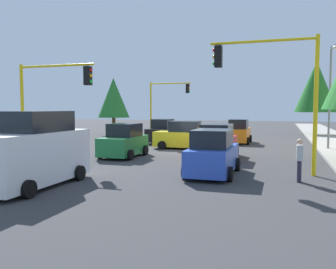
{
  "coord_description": "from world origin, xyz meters",
  "views": [
    {
      "loc": [
        21.99,
        6.15,
        2.88
      ],
      "look_at": [
        0.66,
        -0.77,
        1.2
      ],
      "focal_mm": 37.54,
      "sensor_mm": 36.0,
      "label": 1
    }
  ],
  "objects": [
    {
      "name": "ground_plane",
      "position": [
        0.0,
        0.0,
        0.0
      ],
      "size": [
        120.0,
        120.0,
        0.0
      ],
      "primitive_type": "plane",
      "color": "#353538"
    },
    {
      "name": "lane_arrow_near",
      "position": [
        11.51,
        -3.0,
        0.01
      ],
      "size": [
        2.4,
        1.1,
        1.1
      ],
      "color": "silver",
      "rests_on": "ground"
    },
    {
      "name": "traffic_signal_near_left",
      "position": [
        6.0,
        5.74,
        4.19
      ],
      "size": [
        0.36,
        4.59,
        5.94
      ],
      "color": "yellow",
      "rests_on": "ground"
    },
    {
      "name": "traffic_signal_near_right",
      "position": [
        6.0,
        -5.63,
        3.75
      ],
      "size": [
        0.36,
        4.59,
        5.27
      ],
      "color": "yellow",
      "rests_on": "ground"
    },
    {
      "name": "traffic_signal_far_right",
      "position": [
        -14.0,
        -5.7,
        4.02
      ],
      "size": [
        0.36,
        4.59,
        5.68
      ],
      "color": "yellow",
      "rests_on": "ground"
    },
    {
      "name": "street_lamp_curbside",
      "position": [
        -3.61,
        9.2,
        4.35
      ],
      "size": [
        2.15,
        0.28,
        7.0
      ],
      "color": "slate",
      "rests_on": "ground"
    },
    {
      "name": "tree_roadside_far",
      "position": [
        -18.0,
        9.5,
        5.14
      ],
      "size": [
        4.28,
        4.28,
        7.83
      ],
      "color": "brown",
      "rests_on": "ground"
    },
    {
      "name": "tree_opposite_side",
      "position": [
        -12.0,
        -11.0,
        3.99
      ],
      "size": [
        3.37,
        3.37,
        6.11
      ],
      "color": "brown",
      "rests_on": "ground"
    },
    {
      "name": "delivery_van_white",
      "position": [
        11.35,
        -2.49,
        1.28
      ],
      "size": [
        4.8,
        2.22,
        2.77
      ],
      "color": "white",
      "rests_on": "ground"
    },
    {
      "name": "car_green",
      "position": [
        3.11,
        -2.73,
        0.9
      ],
      "size": [
        3.61,
        2.08,
        1.98
      ],
      "color": "#1E7238",
      "rests_on": "ground"
    },
    {
      "name": "car_orange",
      "position": [
        -7.35,
        2.78,
        0.89
      ],
      "size": [
        3.72,
        1.93,
        1.98
      ],
      "color": "orange",
      "rests_on": "ground"
    },
    {
      "name": "car_red",
      "position": [
        2.02,
        2.65,
        0.9
      ],
      "size": [
        4.07,
        2.11,
        1.98
      ],
      "color": "red",
      "rests_on": "ground"
    },
    {
      "name": "car_yellow",
      "position": [
        -2.0,
        -0.52,
        0.9
      ],
      "size": [
        2.02,
        3.91,
        1.98
      ],
      "color": "yellow",
      "rests_on": "ground"
    },
    {
      "name": "car_blue",
      "position": [
        7.09,
        3.35,
        0.9
      ],
      "size": [
        4.03,
        2.02,
        1.98
      ],
      "color": "blue",
      "rests_on": "ground"
    },
    {
      "name": "car_black",
      "position": [
        -5.92,
        -3.43,
        0.9
      ],
      "size": [
        3.92,
        1.95,
        1.98
      ],
      "color": "black",
      "rests_on": "ground"
    },
    {
      "name": "pedestrian_crossing",
      "position": [
        7.53,
        6.85,
        0.91
      ],
      "size": [
        0.4,
        0.24,
        1.7
      ],
      "color": "#262638",
      "rests_on": "ground"
    }
  ]
}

